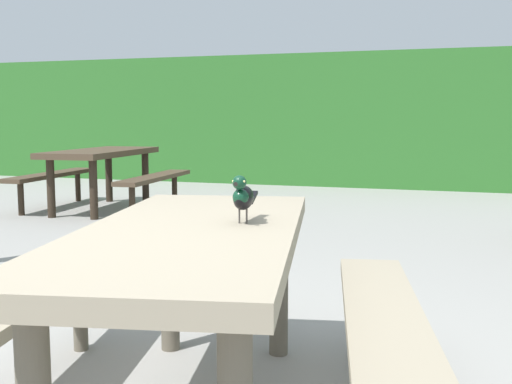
# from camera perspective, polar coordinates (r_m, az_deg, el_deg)

# --- Properties ---
(hedge_wall) EXTENTS (28.00, 1.73, 2.17)m
(hedge_wall) POSITION_cam_1_polar(r_m,az_deg,el_deg) (10.90, 11.85, 6.46)
(hedge_wall) COLOR #2D6B28
(hedge_wall) RESTS_ON ground
(picnic_table_foreground) EXTENTS (1.99, 2.01, 0.74)m
(picnic_table_foreground) POSITION_cam_1_polar(r_m,az_deg,el_deg) (2.30, -5.94, -7.68)
(picnic_table_foreground) COLOR gray
(picnic_table_foreground) RESTS_ON ground
(bird_grackle) EXTENTS (0.08, 0.29, 0.18)m
(bird_grackle) POSITION_cam_1_polar(r_m,az_deg,el_deg) (2.30, -1.22, -0.38)
(bird_grackle) COLOR black
(bird_grackle) RESTS_ON picnic_table_foreground
(picnic_table_mid_left) EXTENTS (1.80, 1.85, 0.74)m
(picnic_table_mid_left) POSITION_cam_1_polar(r_m,az_deg,el_deg) (7.86, -13.98, 2.44)
(picnic_table_mid_left) COLOR #473828
(picnic_table_mid_left) RESTS_ON ground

